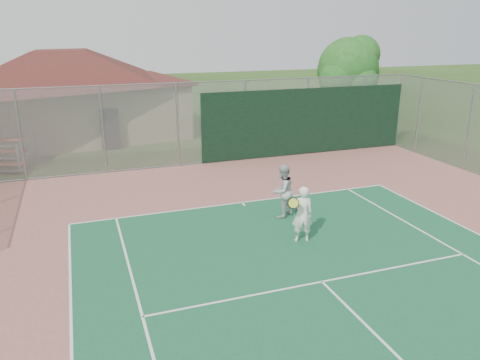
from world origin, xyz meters
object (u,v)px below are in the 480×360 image
player_white_front (302,215)px  player_grey_back (282,191)px  clubhouse (64,85)px  tree (349,70)px

player_white_front → player_grey_back: bearing=-83.1°
player_grey_back → clubhouse: bearing=-93.6°
player_white_front → player_grey_back: (0.25, 1.83, 0.03)m
clubhouse → tree: size_ratio=2.56×
player_white_front → player_grey_back: size_ratio=0.97×
player_grey_back → tree: bearing=-157.1°
player_white_front → player_grey_back: player_grey_back is taller
player_white_front → tree: bearing=-111.7°
clubhouse → player_grey_back: 15.67m
clubhouse → player_grey_back: bearing=-74.8°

